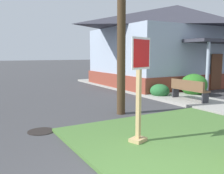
% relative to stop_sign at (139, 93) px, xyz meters
% --- Properties ---
extents(grass_corner_patch, '(5.21, 4.91, 0.08)m').
position_rel_stop_sign_xyz_m(grass_corner_patch, '(1.19, -0.50, -1.16)').
color(grass_corner_patch, '#477033').
rests_on(grass_corner_patch, ground).
extents(sidewalk_strip, '(2.20, 18.31, 0.12)m').
position_rel_stop_sign_xyz_m(sidewalk_strip, '(5.00, 4.07, -1.14)').
color(sidewalk_strip, '#9E9B93').
rests_on(sidewalk_strip, ground).
extents(stop_sign, '(0.66, 0.39, 2.33)m').
position_rel_stop_sign_xyz_m(stop_sign, '(0.00, 0.00, 0.00)').
color(stop_sign, tan).
rests_on(stop_sign, grass_corner_patch).
extents(manhole_cover, '(0.70, 0.70, 0.02)m').
position_rel_stop_sign_xyz_m(manhole_cover, '(-1.67, 2.09, -1.20)').
color(manhole_cover, black).
rests_on(manhole_cover, ground).
extents(street_bench, '(0.45, 1.77, 0.85)m').
position_rel_stop_sign_xyz_m(street_bench, '(4.72, 2.96, -0.61)').
color(street_bench, brown).
rests_on(street_bench, sidewalk_strip).
extents(corner_house, '(10.58, 8.02, 5.26)m').
position_rel_stop_sign_xyz_m(corner_house, '(9.00, 8.15, 1.49)').
color(corner_house, brown).
rests_on(corner_house, ground).
extents(shrub_near_porch, '(1.28, 1.28, 1.09)m').
position_rel_stop_sign_xyz_m(shrub_near_porch, '(6.28, 4.08, -0.66)').
color(shrub_near_porch, '#2D7324').
rests_on(shrub_near_porch, ground).
extents(shrub_by_curb, '(0.91, 0.91, 0.64)m').
position_rel_stop_sign_xyz_m(shrub_by_curb, '(4.52, 4.55, -0.88)').
color(shrub_by_curb, '#296934').
rests_on(shrub_by_curb, ground).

